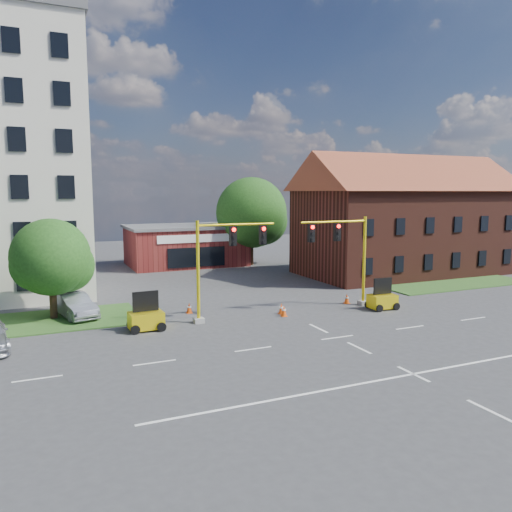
% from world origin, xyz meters
% --- Properties ---
extents(ground, '(120.00, 120.00, 0.00)m').
position_xyz_m(ground, '(0.00, 0.00, 0.00)').
color(ground, '#3B3C3E').
rests_on(ground, ground).
extents(grass_verge_ne, '(14.00, 4.00, 0.08)m').
position_xyz_m(grass_verge_ne, '(18.00, 9.00, 0.04)').
color(grass_verge_ne, '#2D5821').
rests_on(grass_verge_ne, ground).
extents(lane_markings, '(60.00, 36.00, 0.01)m').
position_xyz_m(lane_markings, '(0.00, -3.00, 0.01)').
color(lane_markings, white).
rests_on(lane_markings, ground).
extents(brick_shop, '(12.40, 8.40, 4.30)m').
position_xyz_m(brick_shop, '(0.00, 29.98, 2.16)').
color(brick_shop, maroon).
rests_on(brick_shop, ground).
extents(townhouse_row, '(21.00, 11.00, 11.50)m').
position_xyz_m(townhouse_row, '(18.00, 16.00, 5.93)').
color(townhouse_row, '#4D2117').
rests_on(townhouse_row, ground).
extents(tree_large, '(7.99, 7.61, 9.45)m').
position_xyz_m(tree_large, '(6.89, 27.08, 5.41)').
color(tree_large, '#3D2616').
rests_on(tree_large, ground).
extents(tree_nw_front, '(4.98, 4.75, 6.28)m').
position_xyz_m(tree_nw_front, '(-13.76, 10.58, 3.73)').
color(tree_nw_front, '#3D2616').
rests_on(tree_nw_front, ground).
extents(signal_mast_west, '(5.30, 0.60, 6.20)m').
position_xyz_m(signal_mast_west, '(-4.36, 6.00, 3.92)').
color(signal_mast_west, gray).
rests_on(signal_mast_west, ground).
extents(signal_mast_east, '(5.30, 0.60, 6.20)m').
position_xyz_m(signal_mast_east, '(4.36, 6.00, 3.92)').
color(signal_mast_east, gray).
rests_on(signal_mast_east, ground).
extents(trailer_west, '(1.95, 1.35, 2.16)m').
position_xyz_m(trailer_west, '(-9.24, 5.69, 0.68)').
color(trailer_west, yellow).
rests_on(trailer_west, ground).
extents(trailer_east, '(1.83, 1.26, 2.03)m').
position_xyz_m(trailer_east, '(6.43, 4.43, 0.64)').
color(trailer_east, yellow).
rests_on(trailer_east, ground).
extents(cone_a, '(0.40, 0.40, 0.70)m').
position_xyz_m(cone_a, '(-0.41, 6.00, 0.34)').
color(cone_a, '#FA520D').
rests_on(cone_a, ground).
extents(cone_b, '(0.40, 0.40, 0.70)m').
position_xyz_m(cone_b, '(-5.84, 8.59, 0.34)').
color(cone_b, '#FA520D').
rests_on(cone_b, ground).
extents(cone_c, '(0.40, 0.40, 0.70)m').
position_xyz_m(cone_c, '(-0.55, 5.36, 0.34)').
color(cone_c, '#FA520D').
rests_on(cone_c, ground).
extents(cone_d, '(0.40, 0.40, 0.70)m').
position_xyz_m(cone_d, '(5.22, 6.85, 0.34)').
color(cone_d, '#FA520D').
rests_on(cone_d, ground).
extents(pickup_white, '(5.57, 3.81, 1.41)m').
position_xyz_m(pickup_white, '(11.56, 14.09, 0.71)').
color(pickup_white, silver).
rests_on(pickup_white, ground).
extents(sedan_silver_front, '(2.81, 4.87, 1.52)m').
position_xyz_m(sedan_silver_front, '(-12.79, 10.50, 0.76)').
color(sedan_silver_front, '#9B9EA3').
rests_on(sedan_silver_front, ground).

